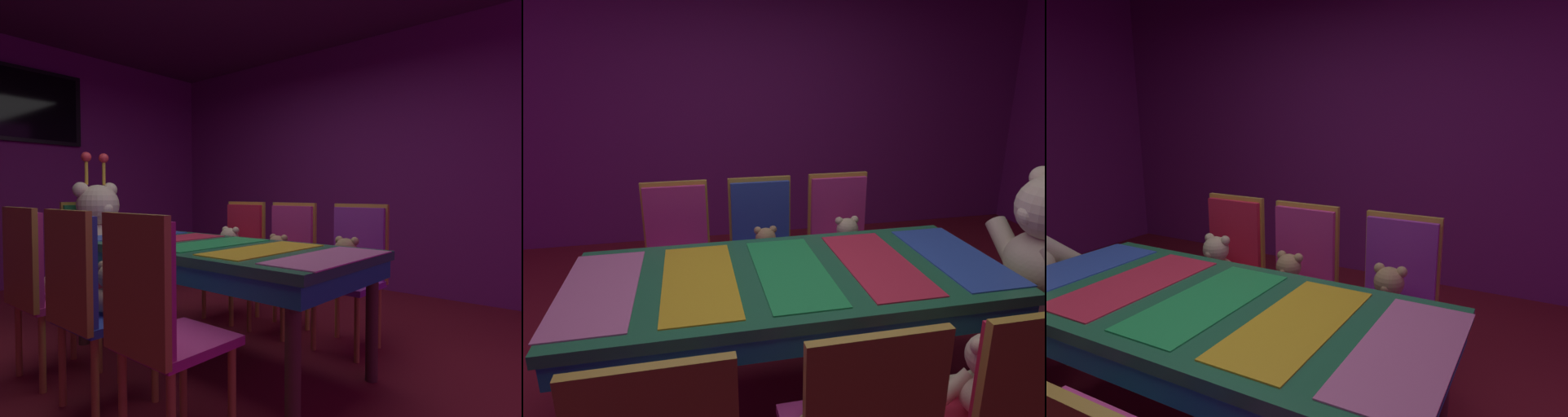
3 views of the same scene
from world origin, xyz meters
The scene contains 18 objects.
ground_plane centered at (0.00, 0.00, 0.00)m, with size 7.90×7.90×0.00m, color maroon.
wall_back centered at (0.00, 3.20, 1.40)m, with size 5.20×0.12×2.80m, color #721E72.
wall_right centered at (2.60, 0.00, 1.40)m, with size 0.12×6.40×2.80m, color #721E72.
banquet_table centered at (0.00, 0.00, 0.65)m, with size 0.90×2.02×0.75m.
chair_left_0 centered at (-0.83, -0.54, 0.60)m, with size 0.42×0.41×0.98m.
chair_left_1 centered at (-0.83, 0.00, 0.60)m, with size 0.42×0.41×0.98m.
teddy_left_1 centered at (-0.69, 0.00, 0.57)m, with size 0.21×0.27×0.26m.
chair_left_2 centered at (-0.84, 0.54, 0.60)m, with size 0.42×0.41×0.98m.
teddy_left_2 centered at (-0.69, 0.54, 0.58)m, with size 0.23×0.30×0.28m.
chair_right_0 centered at (0.85, -0.56, 0.60)m, with size 0.42×0.41×0.98m.
teddy_right_0 centered at (0.70, -0.56, 0.59)m, with size 0.25×0.33×0.31m.
chair_right_1 centered at (0.84, 0.02, 0.60)m, with size 0.42×0.41×0.98m.
teddy_right_1 centered at (0.70, 0.02, 0.58)m, with size 0.24×0.30×0.29m.
chair_right_2 centered at (0.85, 0.54, 0.60)m, with size 0.42×0.41×0.98m.
teddy_right_2 centered at (0.70, 0.54, 0.60)m, with size 0.26×0.34×0.32m.
throne_chair centered at (0.00, 1.54, 0.60)m, with size 0.41×0.42×0.98m.
king_teddy_bear centered at (0.00, 1.37, 0.76)m, with size 0.73×0.57×0.94m.
wall_tv centered at (0.00, 3.11, 2.05)m, with size 1.44×0.06×0.83m.
Camera 1 is at (-1.79, -1.90, 1.06)m, focal length 28.61 mm.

